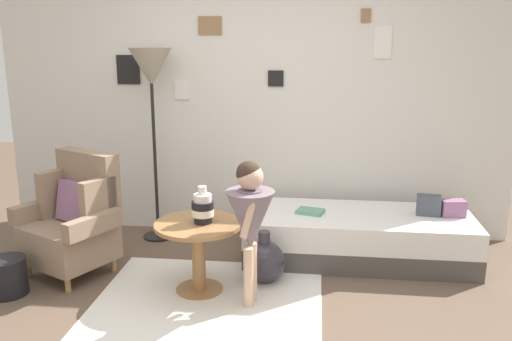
% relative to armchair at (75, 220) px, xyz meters
% --- Properties ---
extents(ground_plane, '(12.00, 12.00, 0.00)m').
position_rel_armchair_xyz_m(ground_plane, '(1.29, -0.81, -0.44)').
color(ground_plane, brown).
extents(gallery_wall, '(4.80, 0.12, 2.60)m').
position_rel_armchair_xyz_m(gallery_wall, '(1.29, 1.14, 0.86)').
color(gallery_wall, silver).
rests_on(gallery_wall, ground).
extents(rug, '(1.62, 1.37, 0.01)m').
position_rel_armchair_xyz_m(rug, '(1.16, -0.39, -0.43)').
color(rug, silver).
rests_on(rug, ground).
extents(armchair, '(0.90, 0.82, 0.97)m').
position_rel_armchair_xyz_m(armchair, '(0.00, 0.00, 0.00)').
color(armchair, tan).
rests_on(armchair, ground).
extents(daybed, '(1.91, 0.82, 0.40)m').
position_rel_armchair_xyz_m(daybed, '(2.28, 0.52, -0.24)').
color(daybed, '#4C4742').
rests_on(daybed, ground).
extents(pillow_head, '(0.21, 0.15, 0.14)m').
position_rel_armchair_xyz_m(pillow_head, '(3.05, 0.55, 0.03)').
color(pillow_head, gray).
rests_on(pillow_head, daybed).
extents(pillow_mid, '(0.21, 0.15, 0.17)m').
position_rel_armchair_xyz_m(pillow_mid, '(2.85, 0.57, 0.05)').
color(pillow_mid, '#474C56').
rests_on(pillow_mid, daybed).
extents(side_table, '(0.64, 0.64, 0.54)m').
position_rel_armchair_xyz_m(side_table, '(1.06, -0.24, -0.04)').
color(side_table, '#9E7042').
rests_on(side_table, ground).
extents(vase_striped, '(0.16, 0.16, 0.28)m').
position_rel_armchair_xyz_m(vase_striped, '(1.09, -0.24, 0.22)').
color(vase_striped, black).
rests_on(vase_striped, side_table).
extents(floor_lamp, '(0.38, 0.38, 1.77)m').
position_rel_armchair_xyz_m(floor_lamp, '(0.42, 0.82, 1.09)').
color(floor_lamp, black).
rests_on(floor_lamp, ground).
extents(person_child, '(0.34, 0.34, 1.05)m').
position_rel_armchair_xyz_m(person_child, '(1.46, -0.41, 0.23)').
color(person_child, '#D8AD8E').
rests_on(person_child, ground).
extents(book_on_daybed, '(0.25, 0.21, 0.03)m').
position_rel_armchair_xyz_m(book_on_daybed, '(1.86, 0.50, -0.02)').
color(book_on_daybed, '#639C81').
rests_on(book_on_daybed, daybed).
extents(demijohn_near, '(0.33, 0.33, 0.41)m').
position_rel_armchair_xyz_m(demijohn_near, '(1.52, -0.02, -0.27)').
color(demijohn_near, '#332D38').
rests_on(demijohn_near, ground).
extents(magazine_basket, '(0.28, 0.28, 0.28)m').
position_rel_armchair_xyz_m(magazine_basket, '(-0.34, -0.45, -0.30)').
color(magazine_basket, black).
rests_on(magazine_basket, ground).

